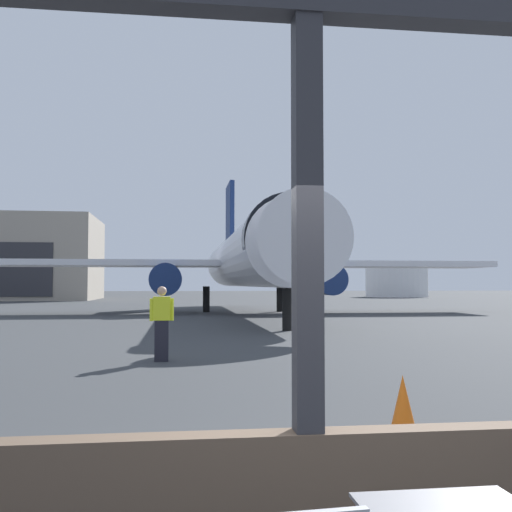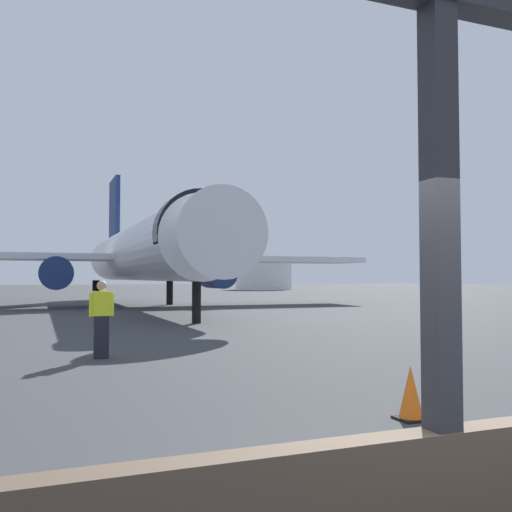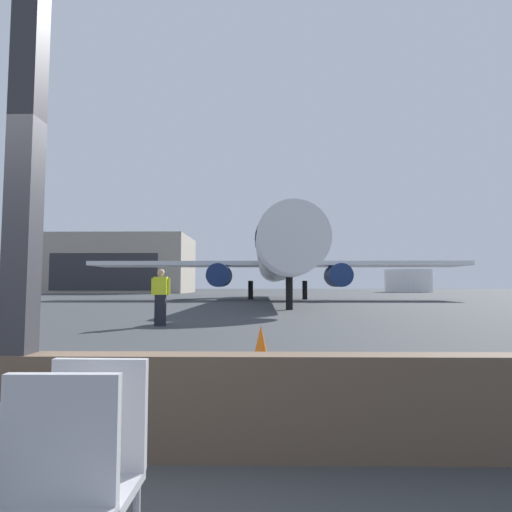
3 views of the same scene
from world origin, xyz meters
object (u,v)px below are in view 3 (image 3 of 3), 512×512
at_px(airplane, 279,259).
at_px(distant_hangar, 119,265).
at_px(fuel_storage_tank, 408,281).
at_px(ground_crew_worker, 161,296).
at_px(cafe_chair_window_left, 88,461).
at_px(traffic_cone, 261,352).
at_px(cafe_chair_aisle_left, 44,500).

distance_m(airplane, distant_hangar, 44.57).
bearing_deg(fuel_storage_tank, ground_crew_worker, -115.03).
height_order(cafe_chair_window_left, traffic_cone, cafe_chair_window_left).
height_order(cafe_chair_aisle_left, fuel_storage_tank, fuel_storage_tank).
height_order(cafe_chair_aisle_left, ground_crew_worker, ground_crew_worker).
bearing_deg(cafe_chair_window_left, distant_hangar, 109.04).
xyz_separation_m(airplane, traffic_cone, (-1.41, -27.92, -3.01)).
height_order(cafe_chair_window_left, ground_crew_worker, ground_crew_worker).
bearing_deg(cafe_chair_aisle_left, distant_hangar, 108.95).
height_order(airplane, traffic_cone, airplane).
bearing_deg(airplane, ground_crew_worker, -102.17).
height_order(cafe_chair_aisle_left, airplane, airplane).
relative_size(ground_crew_worker, fuel_storage_tank, 0.20).
bearing_deg(traffic_cone, ground_crew_worker, 113.93).
height_order(cafe_chair_window_left, distant_hangar, distant_hangar).
height_order(airplane, fuel_storage_tank, airplane).
xyz_separation_m(cafe_chair_aisle_left, airplane, (2.08, 32.36, 2.78)).
relative_size(cafe_chair_window_left, cafe_chair_aisle_left, 0.99).
bearing_deg(cafe_chair_window_left, airplane, 86.29).
distance_m(cafe_chair_aisle_left, fuel_storage_tank, 81.85).
bearing_deg(traffic_cone, fuel_storage_tank, 69.25).
bearing_deg(cafe_chair_window_left, traffic_cone, 80.74).
bearing_deg(fuel_storage_tank, traffic_cone, -110.75).
height_order(cafe_chair_window_left, cafe_chair_aisle_left, cafe_chair_aisle_left).
relative_size(distant_hangar, fuel_storage_tank, 2.77).
distance_m(traffic_cone, fuel_storage_tank, 77.47).
height_order(cafe_chair_aisle_left, traffic_cone, cafe_chair_aisle_left).
relative_size(cafe_chair_window_left, traffic_cone, 1.34).
bearing_deg(airplane, distant_hangar, 125.22).
bearing_deg(distant_hangar, traffic_cone, -69.32).
height_order(ground_crew_worker, fuel_storage_tank, fuel_storage_tank).
bearing_deg(traffic_cone, distant_hangar, 110.68).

